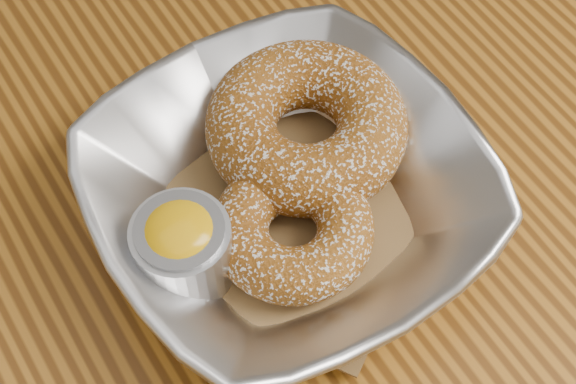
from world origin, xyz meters
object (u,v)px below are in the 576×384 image
donut_back (306,126)px  donut_front (293,229)px  table (146,372)px  ramekin (183,248)px  serving_bowl (288,196)px

donut_back → donut_front: (-0.04, -0.05, -0.00)m
donut_back → donut_front: bearing=-129.2°
table → ramekin: size_ratio=23.19×
donut_back → ramekin: size_ratio=2.21×
serving_bowl → ramekin: ramekin is taller
serving_bowl → donut_front: serving_bowl is taller
donut_front → donut_back: bearing=50.8°
table → ramekin: (0.04, -0.00, 0.13)m
serving_bowl → donut_front: size_ratio=2.41×
table → donut_front: (0.10, -0.02, 0.12)m
table → donut_front: donut_front is taller
serving_bowl → donut_front: (-0.01, -0.02, -0.00)m
serving_bowl → donut_back: same height
donut_back → table: bearing=-168.1°
table → serving_bowl: (0.10, -0.00, 0.12)m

